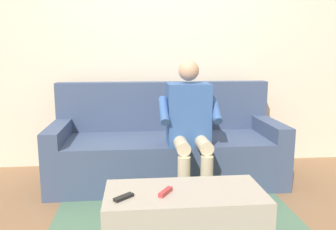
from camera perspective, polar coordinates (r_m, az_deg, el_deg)
The scene contains 7 objects.
ground_plane at distance 2.80m, azimuth 1.13°, elevation -15.75°, with size 8.00×8.00×0.00m, color #846042.
back_wall at distance 3.78m, azimuth -1.11°, elevation 9.97°, with size 5.13×0.06×2.41m, color beige.
couch at distance 3.36m, azimuth -0.31°, elevation -5.66°, with size 2.16×0.82×0.93m.
coffee_table at distance 2.26m, azimuth 2.74°, elevation -16.98°, with size 0.98×0.48×0.39m.
person_solo_seated at distance 2.93m, azimuth 3.56°, elevation -0.96°, with size 0.51×0.58×1.17m.
remote_red at distance 2.12m, azimuth -0.41°, elevation -12.64°, with size 0.13×0.03×0.03m, color #B73333.
remote_black at distance 2.08m, azimuth -7.35°, elevation -13.37°, with size 0.13×0.04×0.02m, color black.
Camera 1 is at (0.30, 3.09, 1.23)m, focal length 36.78 mm.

